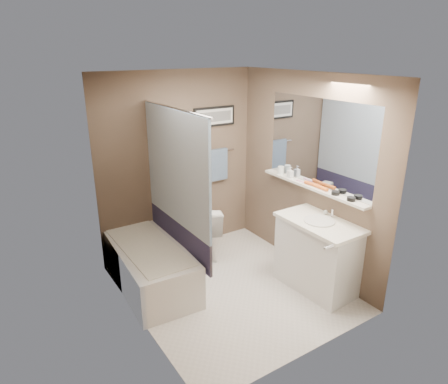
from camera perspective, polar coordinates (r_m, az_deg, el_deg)
ground at (r=4.78m, az=1.01°, el=-13.59°), size 2.50×2.50×0.00m
ceiling at (r=4.00m, az=1.22°, el=16.17°), size 2.20×2.50×0.04m
wall_back at (r=5.26m, az=-6.44°, el=3.88°), size 2.20×0.04×2.40m
wall_front at (r=3.37m, az=12.94°, el=-5.91°), size 2.20×0.04×2.40m
wall_left at (r=3.78m, az=-12.59°, el=-2.97°), size 0.04×2.50×2.40m
wall_right at (r=4.90m, az=11.64°, el=2.39°), size 0.04×2.50×2.40m
tile_surround at (r=4.30m, az=-14.95°, el=-3.25°), size 0.02×1.55×2.00m
curtain_rod at (r=4.26m, az=-7.24°, el=11.80°), size 0.02×1.55×0.02m
curtain_upper at (r=4.40m, az=-6.88°, el=3.40°), size 0.03×1.45×1.28m
curtain_lower at (r=4.70m, az=-6.47°, el=-6.23°), size 0.03×1.45×0.36m
mirror at (r=4.70m, az=13.36°, el=6.83°), size 0.02×1.60×1.00m
shelf at (r=4.80m, az=12.41°, el=0.71°), size 0.12×1.60×0.03m
towel_bar at (r=5.48m, az=-1.25°, el=5.74°), size 0.60×0.02×0.02m
towel at (r=5.51m, az=-1.13°, el=3.88°), size 0.34×0.05×0.44m
art_frame at (r=5.39m, az=-1.38°, el=10.72°), size 0.62×0.02×0.26m
art_mat at (r=5.38m, az=-1.30°, el=10.70°), size 0.56×0.00×0.20m
art_image at (r=5.38m, az=-1.29°, el=10.70°), size 0.50×0.00×0.13m
door at (r=3.84m, az=18.65°, el=-6.53°), size 0.80×0.02×2.00m
door_handle at (r=3.63m, az=14.70°, el=-7.64°), size 0.10×0.02×0.02m
bathtub at (r=4.80m, az=-10.57°, el=-10.32°), size 0.79×1.54×0.50m
tub_rim at (r=4.68m, az=-10.77°, el=-7.68°), size 0.56×1.36×0.02m
toilet at (r=5.35m, az=-2.87°, el=-5.37°), size 0.63×0.80×0.72m
vanity at (r=4.73m, az=13.20°, el=-8.92°), size 0.55×0.93×0.80m
countertop at (r=4.54m, az=13.53°, el=-4.30°), size 0.54×0.96×0.04m
sink_basin at (r=4.53m, az=13.47°, el=-4.01°), size 0.34×0.34×0.01m
faucet_spout at (r=4.65m, az=15.23°, el=-2.96°), size 0.02×0.02×0.10m
faucet_knob at (r=4.72m, az=14.31°, el=-2.79°), size 0.05×0.05×0.05m
candle_bowl_near at (r=4.43m, az=17.70°, el=-0.95°), size 0.09×0.09×0.04m
candle_bowl_far at (r=4.56m, az=15.63°, el=-0.14°), size 0.09×0.09×0.04m
hair_brush_front at (r=4.70m, az=13.64°, el=0.66°), size 0.05×0.22×0.04m
hair_brush_back at (r=4.78m, az=12.51°, el=1.10°), size 0.07×0.22×0.04m
pink_comb at (r=4.91m, az=11.03°, el=1.47°), size 0.04×0.16×0.01m
glass_jar at (r=5.16m, az=8.13°, el=3.10°), size 0.08×0.08×0.10m
soap_bottle at (r=5.03m, az=9.46°, el=2.79°), size 0.06×0.06×0.13m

